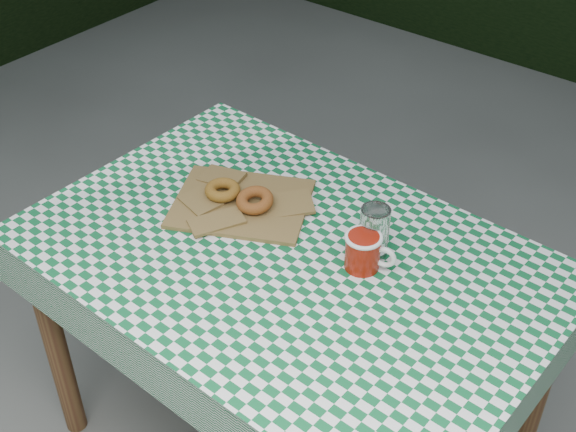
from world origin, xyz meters
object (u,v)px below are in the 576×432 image
object	(u,v)px
paper_bag	(241,202)
drinking_glass	(374,231)
table	(287,363)
coffee_mug	(363,251)

from	to	relation	value
paper_bag	drinking_glass	bearing A→B (deg)	8.55
table	drinking_glass	distance (m)	0.49
drinking_glass	coffee_mug	bearing A→B (deg)	-81.39
paper_bag	coffee_mug	xyz separation A→B (m)	(0.37, -0.00, 0.04)
table	paper_bag	bearing A→B (deg)	161.80
coffee_mug	table	bearing A→B (deg)	-172.23
coffee_mug	paper_bag	bearing A→B (deg)	163.63
paper_bag	drinking_glass	world-z (taller)	drinking_glass
table	drinking_glass	world-z (taller)	drinking_glass
table	coffee_mug	xyz separation A→B (m)	(0.16, 0.07, 0.43)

